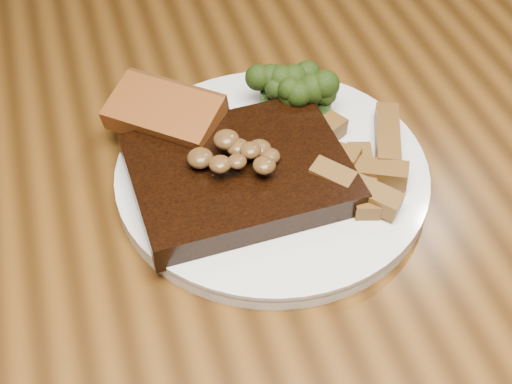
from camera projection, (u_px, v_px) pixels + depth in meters
dining_table at (238, 281)px, 0.68m from camera, size 1.60×0.90×0.75m
chair_far at (180, 43)px, 1.26m from camera, size 0.53×0.53×0.86m
plate at (272, 176)px, 0.64m from camera, size 0.31×0.31×0.01m
steak at (239, 175)px, 0.61m from camera, size 0.19×0.15×0.03m
steak_bone at (261, 232)px, 0.57m from camera, size 0.14×0.02×0.02m
mushroom_pile at (236, 150)px, 0.59m from camera, size 0.06×0.06×0.03m
garlic_bread at (166, 129)px, 0.65m from camera, size 0.11×0.11×0.02m
potato_wedges at (360, 157)px, 0.63m from camera, size 0.10×0.10×0.02m
broccoli_cluster at (296, 92)px, 0.68m from camera, size 0.08×0.08×0.04m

